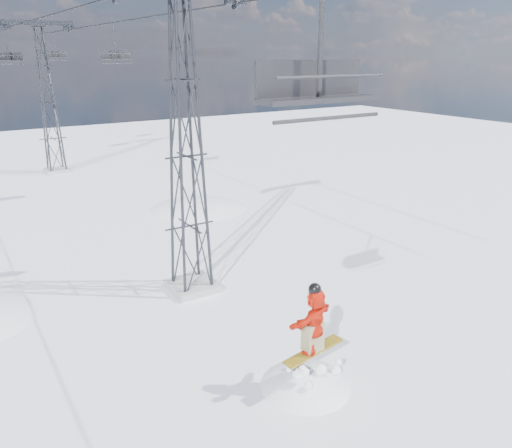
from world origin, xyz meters
The scene contains 10 objects.
ground centered at (0.00, 0.00, 0.00)m, with size 120.00×120.00×0.00m, color white.
snow_terrain centered at (-4.77, 21.24, -9.59)m, with size 39.00×37.00×22.00m.
lift_tower_near centered at (0.80, 8.00, 5.47)m, with size 5.20×1.80×11.43m.
lift_tower_far centered at (0.80, 33.00, 5.47)m, with size 5.20×1.80×11.43m.
haul_cables centered at (0.80, 19.50, 10.85)m, with size 4.46×51.00×0.06m.
snowboarder_jump centered at (0.84, 0.56, -1.60)m, with size 4.40×4.40×7.33m.
lift_chair_near centered at (-1.40, -2.15, 8.64)m, with size 2.22×0.64×2.76m.
lift_chair_mid centered at (3.00, 22.31, 8.98)m, with size 1.88×0.54×2.33m.
lift_chair_far centered at (-1.40, 34.17, 8.83)m, with size 2.03×0.58×2.52m.
lift_chair_extra centered at (3.00, 38.83, 8.98)m, with size 1.89×0.54×2.34m.
Camera 1 is at (-6.93, -8.92, 9.15)m, focal length 35.00 mm.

